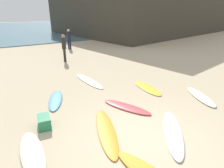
{
  "coord_description": "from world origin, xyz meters",
  "views": [
    {
      "loc": [
        -3.05,
        -3.37,
        3.37
      ],
      "look_at": [
        1.23,
        3.32,
        0.3
      ],
      "focal_mm": 31.07,
      "sensor_mm": 36.0,
      "label": 1
    }
  ],
  "objects_px": {
    "surfboard_5": "(147,88)",
    "surfboard_6": "(32,153)",
    "surfboard_1": "(89,81)",
    "surfboard_7": "(173,132)",
    "surfboard_3": "(56,100)",
    "beach_cooler": "(44,122)",
    "surfboard_2": "(127,107)",
    "beachgoer_far": "(69,38)",
    "beachgoer_near": "(64,46)",
    "surfboard_4": "(201,96)",
    "surfboard_8": "(106,131)"
  },
  "relations": [
    {
      "from": "surfboard_7",
      "to": "surfboard_8",
      "type": "distance_m",
      "value": 1.94
    },
    {
      "from": "surfboard_2",
      "to": "beachgoer_far",
      "type": "relative_size",
      "value": 1.1
    },
    {
      "from": "surfboard_5",
      "to": "surfboard_7",
      "type": "xyz_separation_m",
      "value": [
        -1.71,
        -2.95,
        0.01
      ]
    },
    {
      "from": "surfboard_8",
      "to": "beachgoer_near",
      "type": "bearing_deg",
      "value": -80.9
    },
    {
      "from": "beach_cooler",
      "to": "surfboard_5",
      "type": "bearing_deg",
      "value": 7.34
    },
    {
      "from": "surfboard_6",
      "to": "surfboard_8",
      "type": "bearing_deg",
      "value": -0.22
    },
    {
      "from": "surfboard_4",
      "to": "beachgoer_far",
      "type": "bearing_deg",
      "value": 119.94
    },
    {
      "from": "surfboard_7",
      "to": "surfboard_4",
      "type": "bearing_deg",
      "value": 62.53
    },
    {
      "from": "beachgoer_far",
      "to": "surfboard_1",
      "type": "bearing_deg",
      "value": -45.45
    },
    {
      "from": "surfboard_2",
      "to": "surfboard_3",
      "type": "bearing_deg",
      "value": 112.58
    },
    {
      "from": "surfboard_5",
      "to": "surfboard_7",
      "type": "bearing_deg",
      "value": 68.81
    },
    {
      "from": "surfboard_4",
      "to": "surfboard_6",
      "type": "xyz_separation_m",
      "value": [
        -6.54,
        0.2,
        -0.0
      ]
    },
    {
      "from": "surfboard_3",
      "to": "beach_cooler",
      "type": "distance_m",
      "value": 1.85
    },
    {
      "from": "surfboard_7",
      "to": "beachgoer_near",
      "type": "distance_m",
      "value": 9.8
    },
    {
      "from": "surfboard_2",
      "to": "surfboard_7",
      "type": "bearing_deg",
      "value": -106.44
    },
    {
      "from": "surfboard_4",
      "to": "beachgoer_far",
      "type": "distance_m",
      "value": 12.73
    },
    {
      "from": "surfboard_8",
      "to": "beachgoer_far",
      "type": "height_order",
      "value": "beachgoer_far"
    },
    {
      "from": "beachgoer_near",
      "to": "beach_cooler",
      "type": "relative_size",
      "value": 3.21
    },
    {
      "from": "surfboard_1",
      "to": "beachgoer_far",
      "type": "distance_m",
      "value": 8.85
    },
    {
      "from": "surfboard_5",
      "to": "beachgoer_far",
      "type": "relative_size",
      "value": 1.09
    },
    {
      "from": "surfboard_4",
      "to": "surfboard_7",
      "type": "bearing_deg",
      "value": -133.07
    },
    {
      "from": "surfboard_2",
      "to": "surfboard_6",
      "type": "xyz_separation_m",
      "value": [
        -3.43,
        -0.7,
        0.0
      ]
    },
    {
      "from": "surfboard_7",
      "to": "beachgoer_near",
      "type": "height_order",
      "value": "beachgoer_near"
    },
    {
      "from": "surfboard_3",
      "to": "surfboard_7",
      "type": "distance_m",
      "value": 4.54
    },
    {
      "from": "surfboard_1",
      "to": "surfboard_6",
      "type": "xyz_separation_m",
      "value": [
        -3.52,
        -3.98,
        0.01
      ]
    },
    {
      "from": "beachgoer_near",
      "to": "surfboard_2",
      "type": "bearing_deg",
      "value": 24.53
    },
    {
      "from": "surfboard_6",
      "to": "beachgoer_far",
      "type": "relative_size",
      "value": 1.1
    },
    {
      "from": "beachgoer_near",
      "to": "surfboard_4",
      "type": "bearing_deg",
      "value": 44.91
    },
    {
      "from": "surfboard_8",
      "to": "beach_cooler",
      "type": "distance_m",
      "value": 1.91
    },
    {
      "from": "surfboard_1",
      "to": "surfboard_2",
      "type": "relative_size",
      "value": 1.34
    },
    {
      "from": "surfboard_3",
      "to": "surfboard_6",
      "type": "distance_m",
      "value": 3.06
    },
    {
      "from": "surfboard_5",
      "to": "surfboard_6",
      "type": "relative_size",
      "value": 0.98
    },
    {
      "from": "surfboard_8",
      "to": "beachgoer_far",
      "type": "relative_size",
      "value": 1.42
    },
    {
      "from": "surfboard_3",
      "to": "surfboard_5",
      "type": "distance_m",
      "value": 4.04
    },
    {
      "from": "surfboard_5",
      "to": "beach_cooler",
      "type": "bearing_deg",
      "value": 16.18
    },
    {
      "from": "surfboard_7",
      "to": "beach_cooler",
      "type": "bearing_deg",
      "value": -175.29
    },
    {
      "from": "surfboard_2",
      "to": "surfboard_6",
      "type": "height_order",
      "value": "surfboard_6"
    },
    {
      "from": "surfboard_6",
      "to": "beach_cooler",
      "type": "height_order",
      "value": "beach_cooler"
    },
    {
      "from": "surfboard_6",
      "to": "beach_cooler",
      "type": "bearing_deg",
      "value": 65.48
    },
    {
      "from": "beach_cooler",
      "to": "surfboard_8",
      "type": "bearing_deg",
      "value": -40.06
    },
    {
      "from": "surfboard_2",
      "to": "beachgoer_far",
      "type": "height_order",
      "value": "beachgoer_far"
    },
    {
      "from": "beachgoer_far",
      "to": "beach_cooler",
      "type": "distance_m",
      "value": 12.57
    },
    {
      "from": "surfboard_3",
      "to": "beach_cooler",
      "type": "bearing_deg",
      "value": 85.41
    },
    {
      "from": "surfboard_1",
      "to": "surfboard_5",
      "type": "height_order",
      "value": "same"
    },
    {
      "from": "surfboard_1",
      "to": "surfboard_3",
      "type": "bearing_deg",
      "value": -150.8
    },
    {
      "from": "surfboard_2",
      "to": "surfboard_3",
      "type": "distance_m",
      "value": 2.83
    },
    {
      "from": "beachgoer_near",
      "to": "surfboard_7",
      "type": "bearing_deg",
      "value": 26.44
    },
    {
      "from": "surfboard_1",
      "to": "beach_cooler",
      "type": "xyz_separation_m",
      "value": [
        -2.94,
        -2.9,
        0.15
      ]
    },
    {
      "from": "surfboard_6",
      "to": "surfboard_4",
      "type": "bearing_deg",
      "value": 2.38
    },
    {
      "from": "surfboard_4",
      "to": "surfboard_6",
      "type": "height_order",
      "value": "same"
    }
  ]
}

